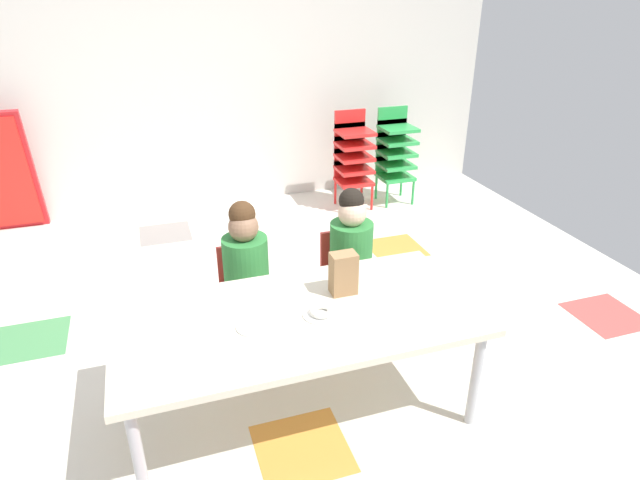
{
  "coord_description": "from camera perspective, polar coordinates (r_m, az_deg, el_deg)",
  "views": [
    {
      "loc": [
        -0.51,
        -2.71,
        2.01
      ],
      "look_at": [
        0.26,
        -0.39,
        0.83
      ],
      "focal_mm": 30.32,
      "sensor_mm": 36.0,
      "label": 1
    }
  ],
  "objects": [
    {
      "name": "seated_child_near_camera",
      "position": [
        3.12,
        -7.88,
        -2.3
      ],
      "size": [
        0.32,
        0.32,
        0.92
      ],
      "color": "red",
      "rests_on": "ground_plane"
    },
    {
      "name": "kid_chair_green_stack",
      "position": [
        5.37,
        7.91,
        9.37
      ],
      "size": [
        0.32,
        0.3,
        0.92
      ],
      "color": "green",
      "rests_on": "ground_plane"
    },
    {
      "name": "seated_child_middle_seat",
      "position": [
        3.28,
        3.23,
        -0.64
      ],
      "size": [
        0.32,
        0.31,
        0.92
      ],
      "color": "red",
      "rests_on": "ground_plane"
    },
    {
      "name": "donut_powdered_on_plate",
      "position": [
        2.57,
        0.16,
        -7.48
      ],
      "size": [
        0.12,
        0.12,
        0.03
      ],
      "primitive_type": "torus",
      "color": "white",
      "rests_on": "craft_table"
    },
    {
      "name": "paper_bag_brown",
      "position": [
        2.71,
        2.49,
        -3.54
      ],
      "size": [
        0.13,
        0.09,
        0.22
      ],
      "primitive_type": "cube",
      "color": "#9E754C",
      "rests_on": "craft_table"
    },
    {
      "name": "kid_chair_red_stack",
      "position": [
        5.19,
        3.49,
        9.01
      ],
      "size": [
        0.32,
        0.3,
        0.92
      ],
      "color": "red",
      "rests_on": "ground_plane"
    },
    {
      "name": "ground_plane",
      "position": [
        3.42,
        -6.26,
        -10.69
      ],
      "size": [
        5.82,
        4.89,
        0.02
      ],
      "color": "silver"
    },
    {
      "name": "craft_table",
      "position": [
        2.61,
        -2.24,
        -8.69
      ],
      "size": [
        1.72,
        0.84,
        0.58
      ],
      "color": "beige",
      "rests_on": "ground_plane"
    },
    {
      "name": "back_wall",
      "position": [
        5.22,
        -13.28,
        18.18
      ],
      "size": [
        5.82,
        0.1,
        2.76
      ],
      "primitive_type": "cube",
      "color": "beige",
      "rests_on": "ground_plane"
    },
    {
      "name": "paper_plate_near_edge",
      "position": [
        2.58,
        0.16,
        -7.85
      ],
      "size": [
        0.18,
        0.18,
        0.01
      ],
      "primitive_type": "cylinder",
      "color": "white",
      "rests_on": "craft_table"
    },
    {
      "name": "paper_plate_center_table",
      "position": [
        2.52,
        -6.83,
        -8.97
      ],
      "size": [
        0.18,
        0.18,
        0.01
      ],
      "primitive_type": "cylinder",
      "color": "white",
      "rests_on": "craft_table"
    }
  ]
}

